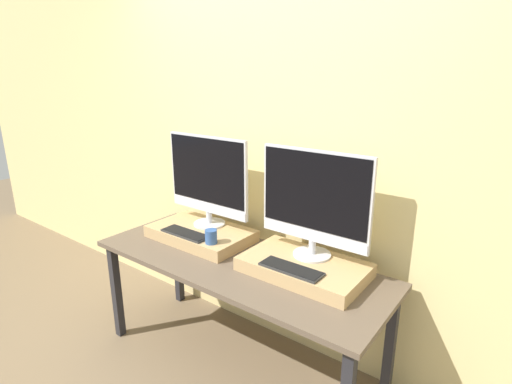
# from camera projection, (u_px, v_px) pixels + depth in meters

# --- Properties ---
(wall_back) EXTENTS (8.00, 0.04, 2.60)m
(wall_back) POSITION_uv_depth(u_px,v_px,m) (278.00, 148.00, 2.44)
(wall_back) COLOR #DBC684
(wall_back) RESTS_ON ground_plane
(workbench) EXTENTS (1.78, 0.67, 0.70)m
(workbench) POSITION_uv_depth(u_px,v_px,m) (237.00, 271.00, 2.33)
(workbench) COLOR brown
(workbench) RESTS_ON ground_plane
(wooden_riser_left) EXTENTS (0.66, 0.40, 0.07)m
(wooden_riser_left) POSITION_uv_depth(u_px,v_px,m) (201.00, 233.00, 2.59)
(wooden_riser_left) COLOR tan
(wooden_riser_left) RESTS_ON workbench
(monitor_left) EXTENTS (0.64, 0.21, 0.59)m
(monitor_left) POSITION_uv_depth(u_px,v_px,m) (208.00, 178.00, 2.55)
(monitor_left) COLOR silver
(monitor_left) RESTS_ON wooden_riser_left
(keyboard_left) EXTENTS (0.33, 0.12, 0.01)m
(keyboard_left) POSITION_uv_depth(u_px,v_px,m) (186.00, 233.00, 2.48)
(keyboard_left) COLOR #2D2D2D
(keyboard_left) RESTS_ON wooden_riser_left
(mug) EXTENTS (0.07, 0.07, 0.08)m
(mug) POSITION_uv_depth(u_px,v_px,m) (211.00, 237.00, 2.34)
(mug) COLOR #335693
(mug) RESTS_ON wooden_riser_left
(wooden_riser_right) EXTENTS (0.66, 0.40, 0.07)m
(wooden_riser_right) POSITION_uv_depth(u_px,v_px,m) (304.00, 267.00, 2.15)
(wooden_riser_right) COLOR tan
(wooden_riser_right) RESTS_ON workbench
(monitor_right) EXTENTS (0.64, 0.21, 0.59)m
(monitor_right) POSITION_uv_depth(u_px,v_px,m) (314.00, 201.00, 2.11)
(monitor_right) COLOR silver
(monitor_right) RESTS_ON wooden_riser_right
(keyboard_right) EXTENTS (0.33, 0.12, 0.01)m
(keyboard_right) POSITION_uv_depth(u_px,v_px,m) (291.00, 269.00, 2.03)
(keyboard_right) COLOR #2D2D2D
(keyboard_right) RESTS_ON wooden_riser_right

